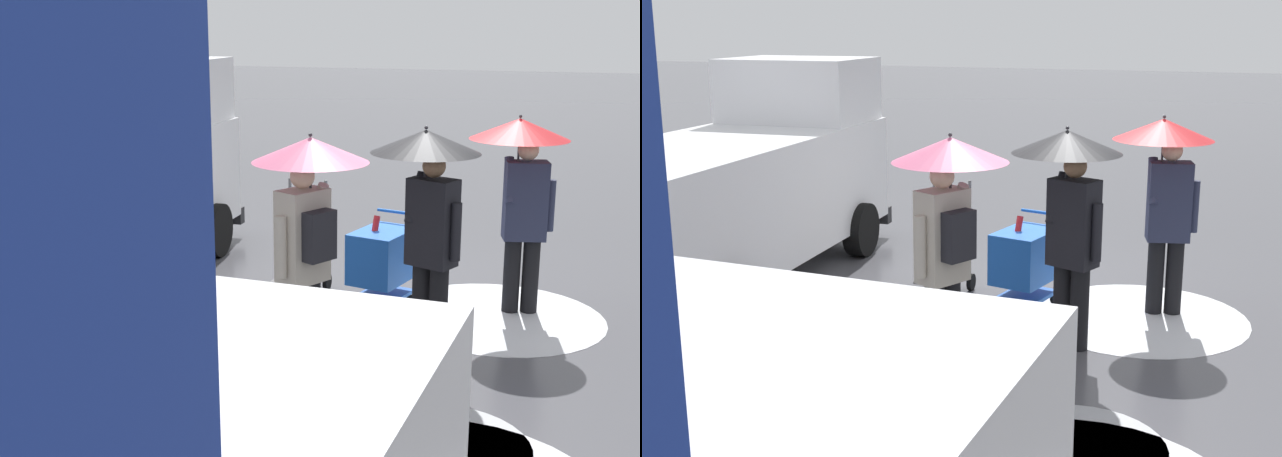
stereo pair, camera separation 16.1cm
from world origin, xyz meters
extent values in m
plane|color=#4C4C51|center=(0.00, 0.00, 0.00)|extent=(90.00, 90.00, 0.00)
cylinder|color=#999BA0|center=(4.67, -0.52, 0.00)|extent=(2.17, 2.17, 0.01)
cylinder|color=#999BA0|center=(-1.25, 3.14, 0.00)|extent=(1.39, 1.39, 0.01)
cylinder|color=silver|center=(-1.29, 0.15, 0.00)|extent=(2.30, 2.30, 0.01)
cube|color=white|center=(3.50, 0.61, 1.06)|extent=(2.26, 5.30, 1.40)
cube|color=white|center=(3.61, -1.28, 2.18)|extent=(1.92, 1.50, 0.84)
cube|color=black|center=(3.65, -2.00, 1.38)|extent=(1.66, 0.16, 0.63)
cube|color=#232326|center=(3.65, -2.04, 0.32)|extent=(1.97, 0.27, 0.24)
cylinder|color=black|center=(4.57, -0.94, 0.36)|extent=(0.28, 0.73, 0.72)
cylinder|color=black|center=(2.61, -1.05, 0.36)|extent=(0.28, 0.73, 0.72)
cylinder|color=black|center=(2.43, 2.17, 0.36)|extent=(0.28, 0.73, 0.72)
cube|color=black|center=(-0.83, 6.42, 1.69)|extent=(1.98, 0.12, 0.81)
cube|color=#1951B2|center=(-0.05, 0.26, 0.60)|extent=(0.68, 0.86, 0.56)
cube|color=#1951B2|center=(-0.05, 0.26, 0.14)|extent=(0.61, 0.77, 0.04)
cylinder|color=#1951B2|center=(-0.15, -0.15, 1.00)|extent=(0.57, 0.16, 0.04)
sphere|color=black|center=(-0.19, 0.61, 0.05)|extent=(0.10, 0.10, 0.10)
sphere|color=black|center=(0.22, 0.51, 0.05)|extent=(0.10, 0.10, 0.10)
sphere|color=black|center=(-0.32, 0.01, 0.05)|extent=(0.10, 0.10, 0.10)
sphere|color=black|center=(0.08, -0.08, 0.05)|extent=(0.10, 0.10, 0.10)
cylinder|color=red|center=(0.05, 0.34, 0.70)|extent=(0.13, 0.29, 0.69)
cube|color=#515156|center=(0.96, 0.16, 0.22)|extent=(0.49, 0.60, 0.03)
cylinder|color=#515156|center=(0.74, -0.13, 0.77)|extent=(0.04, 0.04, 1.10)
cylinder|color=#515156|center=(1.18, -0.14, 0.77)|extent=(0.04, 0.04, 1.10)
cylinder|color=black|center=(0.72, -0.13, 0.10)|extent=(0.05, 0.20, 0.20)
cylinder|color=black|center=(1.20, -0.14, 0.10)|extent=(0.05, 0.20, 0.20)
cube|color=#A37F51|center=(0.96, 0.16, 0.38)|extent=(0.40, 0.57, 0.30)
cube|color=tan|center=(0.96, 0.16, 0.70)|extent=(0.39, 0.46, 0.34)
cylinder|color=black|center=(-1.60, -0.12, 0.41)|extent=(0.18, 0.18, 0.82)
cylinder|color=black|center=(-1.41, -0.07, 0.41)|extent=(0.18, 0.18, 0.82)
cube|color=#282D47|center=(-1.51, -0.10, 1.24)|extent=(0.50, 0.38, 0.84)
sphere|color=beige|center=(-1.51, -0.10, 1.78)|extent=(0.22, 0.22, 0.22)
cylinder|color=#282D47|center=(-1.76, -0.16, 1.19)|extent=(0.10, 0.10, 0.55)
cylinder|color=#282D47|center=(-1.34, -0.03, 1.46)|extent=(0.17, 0.32, 0.50)
cylinder|color=#333338|center=(-1.41, -0.07, 1.62)|extent=(0.02, 0.02, 0.86)
cone|color=red|center=(-1.41, -0.07, 2.00)|extent=(1.04, 1.04, 0.22)
sphere|color=#333338|center=(-1.41, -0.07, 2.13)|extent=(0.04, 0.04, 0.04)
cylinder|color=black|center=(-0.86, 1.23, 0.41)|extent=(0.18, 0.18, 0.82)
cylinder|color=black|center=(-0.68, 1.16, 0.41)|extent=(0.18, 0.18, 0.82)
cube|color=black|center=(-0.77, 1.20, 1.24)|extent=(0.51, 0.42, 0.84)
sphere|color=#8C6647|center=(-0.77, 1.20, 1.78)|extent=(0.22, 0.22, 0.22)
cylinder|color=black|center=(-1.01, 1.29, 1.19)|extent=(0.10, 0.10, 0.55)
cylinder|color=black|center=(-0.59, 1.15, 1.46)|extent=(0.20, 0.32, 0.50)
cylinder|color=#333338|center=(-0.68, 1.16, 1.62)|extent=(0.02, 0.02, 0.86)
cone|color=black|center=(-0.68, 1.16, 2.00)|extent=(1.04, 1.04, 0.22)
sphere|color=#333338|center=(-0.68, 1.16, 2.13)|extent=(0.04, 0.04, 0.04)
cylinder|color=black|center=(0.26, 2.17, 0.41)|extent=(0.18, 0.18, 0.82)
cylinder|color=black|center=(0.17, 1.99, 0.41)|extent=(0.18, 0.18, 0.82)
cube|color=#B2A899|center=(0.21, 2.08, 1.24)|extent=(0.44, 0.52, 0.84)
sphere|color=beige|center=(0.21, 2.08, 1.78)|extent=(0.22, 0.22, 0.22)
cylinder|color=#B2A899|center=(0.33, 2.31, 1.19)|extent=(0.10, 0.10, 0.55)
cylinder|color=#B2A899|center=(0.15, 1.91, 1.46)|extent=(0.32, 0.22, 0.50)
cylinder|color=#333338|center=(0.17, 1.99, 1.62)|extent=(0.02, 0.02, 0.86)
cone|color=#E0668E|center=(0.17, 1.99, 2.00)|extent=(1.04, 1.04, 0.22)
sphere|color=#333338|center=(0.17, 1.99, 2.13)|extent=(0.04, 0.04, 0.04)
cube|color=black|center=(0.03, 2.17, 1.28)|extent=(0.27, 0.34, 0.44)
camera|label=1|loc=(-2.26, 8.87, 3.11)|focal=47.35mm
camera|label=2|loc=(-2.42, 8.81, 3.11)|focal=47.35mm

